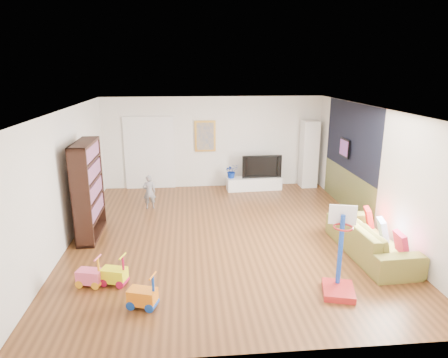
{
  "coord_description": "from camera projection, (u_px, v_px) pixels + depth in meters",
  "views": [
    {
      "loc": [
        -0.78,
        -7.97,
        3.51
      ],
      "look_at": [
        0.0,
        0.4,
        1.15
      ],
      "focal_mm": 32.0,
      "sensor_mm": 36.0,
      "label": 1
    }
  ],
  "objects": [
    {
      "name": "floor",
      "position": [
        226.0,
        235.0,
        8.66
      ],
      "size": [
        6.5,
        7.5,
        0.0
      ],
      "primitive_type": "cube",
      "color": "brown",
      "rests_on": "ground"
    },
    {
      "name": "ceiling",
      "position": [
        226.0,
        109.0,
        7.93
      ],
      "size": [
        6.5,
        7.5,
        0.0
      ],
      "primitive_type": "cube",
      "color": "white",
      "rests_on": "ground"
    },
    {
      "name": "wall_back",
      "position": [
        214.0,
        142.0,
        11.89
      ],
      "size": [
        6.5,
        0.0,
        2.7
      ],
      "primitive_type": "cube",
      "color": "silver",
      "rests_on": "ground"
    },
    {
      "name": "wall_front",
      "position": [
        257.0,
        257.0,
        4.7
      ],
      "size": [
        6.5,
        0.0,
        2.7
      ],
      "primitive_type": "cube",
      "color": "white",
      "rests_on": "ground"
    },
    {
      "name": "wall_left",
      "position": [
        65.0,
        179.0,
        8.01
      ],
      "size": [
        0.0,
        7.5,
        2.7
      ],
      "primitive_type": "cube",
      "color": "silver",
      "rests_on": "ground"
    },
    {
      "name": "wall_right",
      "position": [
        376.0,
        171.0,
        8.59
      ],
      "size": [
        0.0,
        7.5,
        2.7
      ],
      "primitive_type": "cube",
      "color": "white",
      "rests_on": "ground"
    },
    {
      "name": "navy_accent",
      "position": [
        351.0,
        137.0,
        9.79
      ],
      "size": [
        0.01,
        3.2,
        1.7
      ],
      "primitive_type": "cube",
      "color": "black",
      "rests_on": "wall_right"
    },
    {
      "name": "olive_wainscot",
      "position": [
        347.0,
        190.0,
        10.16
      ],
      "size": [
        0.01,
        3.2,
        1.0
      ],
      "primitive_type": "cube",
      "color": "brown",
      "rests_on": "wall_right"
    },
    {
      "name": "doorway",
      "position": [
        150.0,
        154.0,
        11.76
      ],
      "size": [
        1.45,
        0.06,
        2.1
      ],
      "primitive_type": "cube",
      "color": "white",
      "rests_on": "ground"
    },
    {
      "name": "painting_back",
      "position": [
        205.0,
        136.0,
        11.78
      ],
      "size": [
        0.62,
        0.06,
        0.92
      ],
      "primitive_type": "cube",
      "color": "gold",
      "rests_on": "wall_back"
    },
    {
      "name": "artwork_right",
      "position": [
        345.0,
        148.0,
        10.06
      ],
      "size": [
        0.04,
        0.56,
        0.46
      ],
      "primitive_type": "cube",
      "color": "#7F3F8C",
      "rests_on": "wall_right"
    },
    {
      "name": "media_console",
      "position": [
        254.0,
        184.0,
        11.82
      ],
      "size": [
        1.63,
        0.5,
        0.38
      ],
      "primitive_type": "cube",
      "rotation": [
        0.0,
        0.0,
        0.06
      ],
      "color": "white",
      "rests_on": "ground"
    },
    {
      "name": "tall_cabinet",
      "position": [
        309.0,
        154.0,
        11.96
      ],
      "size": [
        0.48,
        0.48,
        2.01
      ],
      "primitive_type": "cube",
      "rotation": [
        0.0,
        0.0,
        0.02
      ],
      "color": "white",
      "rests_on": "ground"
    },
    {
      "name": "bookshelf",
      "position": [
        88.0,
        190.0,
        8.38
      ],
      "size": [
        0.39,
        1.41,
        2.05
      ],
      "primitive_type": "cube",
      "rotation": [
        0.0,
        0.0,
        0.02
      ],
      "color": "black",
      "rests_on": "ground"
    },
    {
      "name": "sofa",
      "position": [
        371.0,
        238.0,
        7.68
      ],
      "size": [
        1.01,
        2.32,
        0.66
      ],
      "primitive_type": "imported",
      "rotation": [
        0.0,
        0.0,
        1.62
      ],
      "color": "olive",
      "rests_on": "ground"
    },
    {
      "name": "basketball_hoop",
      "position": [
        342.0,
        253.0,
        6.22
      ],
      "size": [
        0.63,
        0.71,
        1.44
      ],
      "primitive_type": "cube",
      "rotation": [
        0.0,
        0.0,
        -0.26
      ],
      "color": "#AA2020",
      "rests_on": "ground"
    },
    {
      "name": "ride_on_yellow",
      "position": [
        114.0,
        270.0,
        6.61
      ],
      "size": [
        0.46,
        0.36,
        0.54
      ],
      "primitive_type": "cube",
      "rotation": [
        0.0,
        0.0,
        -0.29
      ],
      "color": "#FBFC14",
      "rests_on": "ground"
    },
    {
      "name": "ride_on_orange",
      "position": [
        142.0,
        291.0,
        5.98
      ],
      "size": [
        0.48,
        0.38,
        0.56
      ],
      "primitive_type": "cube",
      "rotation": [
        0.0,
        0.0,
        -0.31
      ],
      "color": "orange",
      "rests_on": "ground"
    },
    {
      "name": "ride_on_pink",
      "position": [
        89.0,
        271.0,
        6.58
      ],
      "size": [
        0.45,
        0.34,
        0.53
      ],
      "primitive_type": "cube",
      "rotation": [
        0.0,
        0.0,
        -0.25
      ],
      "color": "#FF5F8A",
      "rests_on": "ground"
    },
    {
      "name": "child",
      "position": [
        149.0,
        192.0,
        10.18
      ],
      "size": [
        0.35,
        0.26,
        0.89
      ],
      "primitive_type": "imported",
      "rotation": [
        0.0,
        0.0,
        3.3
      ],
      "color": "gray",
      "rests_on": "ground"
    },
    {
      "name": "tv",
      "position": [
        261.0,
        166.0,
        11.76
      ],
      "size": [
        1.17,
        0.18,
        0.67
      ],
      "primitive_type": "imported",
      "rotation": [
        0.0,
        0.0,
        0.03
      ],
      "color": "black",
      "rests_on": "media_console"
    },
    {
      "name": "vase_plant",
      "position": [
        232.0,
        171.0,
        11.66
      ],
      "size": [
        0.45,
        0.41,
        0.42
      ],
      "primitive_type": "imported",
      "rotation": [
        0.0,
        0.0,
        0.26
      ],
      "color": "navy",
      "rests_on": "media_console"
    },
    {
      "name": "pillow_left",
      "position": [
        401.0,
        243.0,
        7.03
      ],
      "size": [
        0.12,
        0.38,
        0.38
      ],
      "primitive_type": "cube",
      "rotation": [
        0.0,
        0.0,
        -0.06
      ],
      "color": "#C22148",
      "rests_on": "sofa"
    },
    {
      "name": "pillow_center",
      "position": [
        383.0,
        229.0,
        7.61
      ],
      "size": [
        0.2,
        0.41,
        0.4
      ],
      "primitive_type": "cube",
      "rotation": [
        0.0,
        0.0,
        -0.24
      ],
      "color": "white",
      "rests_on": "sofa"
    },
    {
      "name": "pillow_right",
      "position": [
        369.0,
        217.0,
        8.24
      ],
      "size": [
        0.19,
        0.39,
        0.38
      ],
      "primitive_type": "cube",
      "rotation": [
        0.0,
        0.0,
        -0.26
      ],
      "color": "#B41214",
      "rests_on": "sofa"
    }
  ]
}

